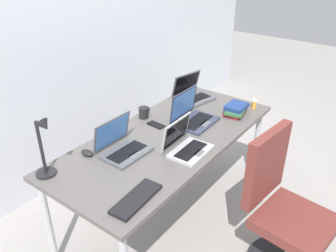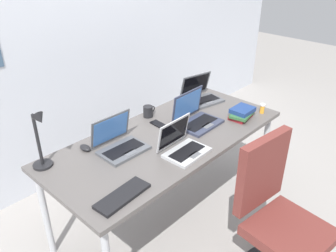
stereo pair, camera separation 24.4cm
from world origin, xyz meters
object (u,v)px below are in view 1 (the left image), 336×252
computer_mouse (87,153)px  office_chair (283,218)px  laptop_near_mouse (186,145)px  desk_lamp (44,148)px  laptop_far_corner (193,94)px  pill_bottle (254,104)px  laptop_back_right (122,146)px  book_stack (236,110)px  external_keyboard (136,199)px  coffee_mug (144,112)px  cell_phone (156,125)px  laptop_front_left (193,116)px

computer_mouse → office_chair: 1.33m
laptop_near_mouse → computer_mouse: size_ratio=3.08×
desk_lamp → office_chair: bearing=-52.7°
laptop_far_corner → pill_bottle: 0.53m
laptop_back_right → book_stack: (0.95, -0.33, -0.00)m
external_keyboard → desk_lamp: bearing=100.3°
desk_lamp → laptop_near_mouse: desk_lamp is taller
external_keyboard → coffee_mug: (0.77, 0.60, 0.03)m
laptop_near_mouse → coffee_mug: bearing=69.2°
computer_mouse → book_stack: book_stack is taller
laptop_far_corner → book_stack: 0.44m
cell_phone → pill_bottle: 0.85m
cell_phone → office_chair: size_ratio=0.14×
laptop_near_mouse → book_stack: bearing=-0.8°
laptop_far_corner → coffee_mug: bearing=167.9°
external_keyboard → office_chair: 1.00m
office_chair → laptop_back_right: bearing=113.3°
book_stack → laptop_back_right: bearing=160.5°
laptop_near_mouse → external_keyboard: 0.57m
computer_mouse → book_stack: bearing=-26.0°
laptop_front_left → laptop_back_right: (-0.63, 0.13, -0.00)m
desk_lamp → office_chair: desk_lamp is taller
cell_phone → laptop_front_left: bearing=-38.2°
external_keyboard → cell_phone: bearing=26.9°
laptop_front_left → book_stack: 0.37m
laptop_far_corner → laptop_front_left: bearing=-147.0°
laptop_back_right → office_chair: size_ratio=0.32×
laptop_near_mouse → office_chair: (0.16, -0.65, -0.39)m
book_stack → office_chair: office_chair is taller
coffee_mug → external_keyboard: bearing=-142.1°
laptop_near_mouse → external_keyboard: bearing=-173.8°
laptop_back_right → office_chair: (0.42, -0.98, -0.39)m
desk_lamp → laptop_near_mouse: size_ratio=1.35×
external_keyboard → pill_bottle: 1.44m
laptop_far_corner → coffee_mug: 0.54m
computer_mouse → external_keyboard: bearing=-106.3°
laptop_near_mouse → cell_phone: 0.41m
laptop_far_corner → pill_bottle: laptop_far_corner is taller
external_keyboard → laptop_near_mouse: bearing=1.7°
laptop_front_left → book_stack: bearing=-32.3°
laptop_near_mouse → desk_lamp: bearing=145.3°
laptop_far_corner → office_chair: (-0.57, -1.08, -0.39)m
laptop_near_mouse → external_keyboard: (-0.57, -0.06, -0.03)m
computer_mouse → cell_phone: 0.59m
desk_lamp → external_keyboard: bearing=-75.2°
laptop_near_mouse → laptop_far_corner: laptop_far_corner is taller
external_keyboard → laptop_back_right: bearing=47.4°
computer_mouse → pill_bottle: (1.30, -0.57, 0.02)m
pill_bottle → laptop_front_left: bearing=151.8°
laptop_far_corner → book_stack: bearing=-95.9°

